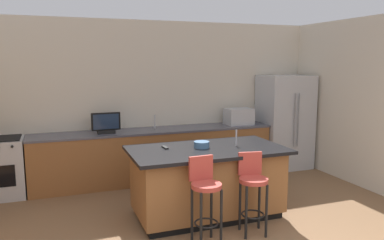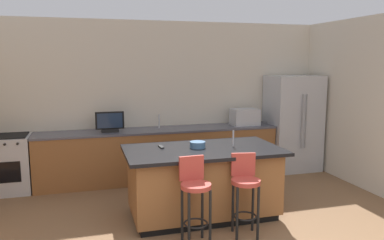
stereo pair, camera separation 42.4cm
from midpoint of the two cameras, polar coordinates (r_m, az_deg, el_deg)
wall_back at (r=6.83m, az=-3.21°, el=3.16°), size 6.49×0.12×2.74m
counter_back at (r=6.61m, az=-2.99°, el=-5.17°), size 4.13×0.62×0.89m
kitchen_island at (r=5.08m, az=4.06°, el=-9.23°), size 2.03×1.11×0.92m
refrigerator at (r=7.45m, az=16.48°, el=-0.45°), size 0.93×0.74×1.78m
range_oven at (r=6.54m, az=-24.73°, el=-6.08°), size 0.80×0.63×0.91m
microwave at (r=7.01m, az=9.64°, el=0.45°), size 0.48×0.36×0.29m
tv_monitor at (r=6.31m, az=-10.38°, el=-0.43°), size 0.46×0.16×0.34m
sink_faucet_back at (r=6.59m, az=-3.14°, el=-0.19°), size 0.02×0.02×0.24m
sink_faucet_island at (r=5.09m, az=8.59°, el=-2.77°), size 0.02×0.02×0.22m
bar_stool_left at (r=4.30m, az=3.31°, el=-10.88°), size 0.34×0.35×0.99m
bar_stool_right at (r=4.58m, az=10.64°, el=-9.97°), size 0.34×0.36×0.97m
fruit_bowl at (r=4.99m, az=3.29°, el=-3.74°), size 0.20×0.20×0.08m
tv_remote at (r=5.00m, az=-2.25°, el=-4.07°), size 0.05×0.17×0.02m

